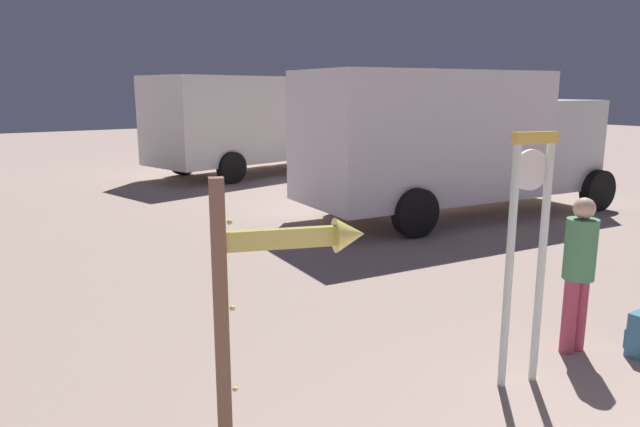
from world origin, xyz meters
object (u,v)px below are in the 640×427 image
object	(u,v)px
arrow_sign	(275,279)
person_near_clock	(579,267)
box_truck_near	(448,138)
box_truck_far	(251,121)
standing_clock	(527,238)

from	to	relation	value
arrow_sign	person_near_clock	bearing A→B (deg)	-4.64
box_truck_near	box_truck_far	distance (m)	8.08
standing_clock	person_near_clock	xyz separation A→B (m)	(1.01, 0.10, -0.47)
arrow_sign	box_truck_far	distance (m)	14.88
arrow_sign	box_truck_near	bearing A→B (deg)	35.74
box_truck_near	box_truck_far	size ratio (longest dim) A/B	0.93
person_near_clock	standing_clock	bearing A→B (deg)	-174.14
standing_clock	person_near_clock	size ratio (longest dim) A/B	1.43
standing_clock	arrow_sign	distance (m)	2.34
standing_clock	box_truck_far	bearing A→B (deg)	71.58
arrow_sign	box_truck_far	size ratio (longest dim) A/B	0.27
arrow_sign	box_truck_near	xyz separation A→B (m)	(7.15, 5.14, 0.32)
person_near_clock	box_truck_far	size ratio (longest dim) A/B	0.21
box_truck_far	standing_clock	bearing A→B (deg)	-108.42
standing_clock	box_truck_near	size ratio (longest dim) A/B	0.32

